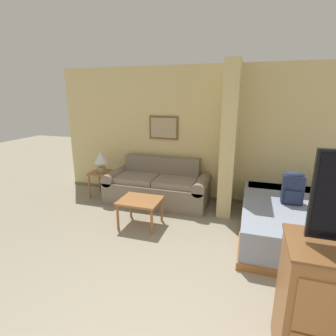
% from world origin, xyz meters
% --- Properties ---
extents(wall_back, '(6.57, 0.16, 2.60)m').
position_xyz_m(wall_back, '(-0.00, 3.98, 1.29)').
color(wall_back, '#DBC484').
rests_on(wall_back, ground_plane).
extents(wall_partition_pillar, '(0.24, 0.78, 2.60)m').
position_xyz_m(wall_partition_pillar, '(0.29, 3.53, 1.30)').
color(wall_partition_pillar, '#DBC484').
rests_on(wall_partition_pillar, ground_plane).
extents(couch, '(2.00, 0.84, 0.85)m').
position_xyz_m(couch, '(-1.04, 3.50, 0.32)').
color(couch, gray).
rests_on(couch, ground_plane).
extents(coffee_table, '(0.65, 0.55, 0.44)m').
position_xyz_m(coffee_table, '(-0.98, 2.50, 0.39)').
color(coffee_table, '#996033').
rests_on(coffee_table, ground_plane).
extents(side_table, '(0.45, 0.45, 0.53)m').
position_xyz_m(side_table, '(-2.24, 3.45, 0.44)').
color(side_table, '#996033').
rests_on(side_table, ground_plane).
extents(table_lamp, '(0.29, 0.29, 0.44)m').
position_xyz_m(table_lamp, '(-2.24, 3.45, 0.81)').
color(table_lamp, tan).
rests_on(table_lamp, side_table).
extents(bed, '(1.76, 2.09, 0.50)m').
position_xyz_m(bed, '(1.46, 2.84, 0.26)').
color(bed, '#996033').
rests_on(bed, ground_plane).
extents(backpack, '(0.29, 0.20, 0.49)m').
position_xyz_m(backpack, '(1.28, 2.91, 0.76)').
color(backpack, '#232D4C').
rests_on(backpack, bed).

